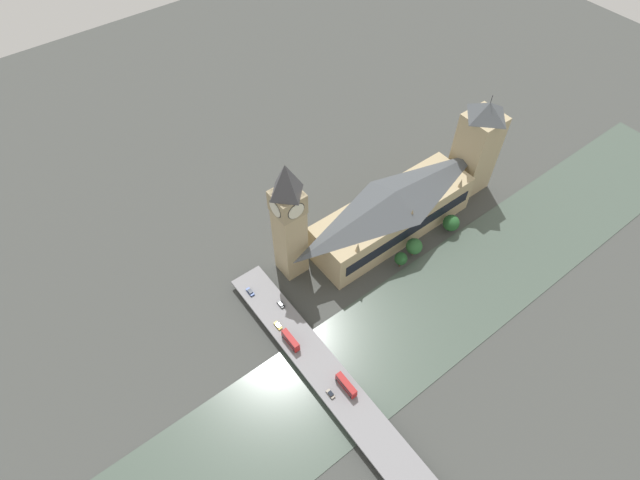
# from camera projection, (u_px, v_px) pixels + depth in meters

# --- Properties ---
(ground_plane) EXTENTS (600.00, 600.00, 0.00)m
(ground_plane) POSITION_uv_depth(u_px,v_px,m) (399.00, 258.00, 242.52)
(ground_plane) COLOR #424442
(river_water) EXTENTS (49.12, 360.00, 0.30)m
(river_water) POSITION_uv_depth(u_px,v_px,m) (445.00, 301.00, 227.23)
(river_water) COLOR #47564C
(river_water) RESTS_ON ground_plane
(parliament_hall) EXTENTS (25.39, 85.66, 28.82)m
(parliament_hall) POSITION_uv_depth(u_px,v_px,m) (393.00, 212.00, 242.03)
(parliament_hall) COLOR tan
(parliament_hall) RESTS_ON ground_plane
(clock_tower) EXTENTS (12.66, 12.66, 66.31)m
(clock_tower) POSITION_uv_depth(u_px,v_px,m) (289.00, 219.00, 211.32)
(clock_tower) COLOR tan
(clock_tower) RESTS_ON ground_plane
(victoria_tower) EXTENTS (17.35, 17.35, 57.38)m
(victoria_tower) POSITION_uv_depth(u_px,v_px,m) (476.00, 147.00, 253.30)
(victoria_tower) COLOR tan
(victoria_tower) RESTS_ON ground_plane
(road_bridge) EXTENTS (130.25, 15.07, 4.57)m
(road_bridge) POSITION_uv_depth(u_px,v_px,m) (331.00, 381.00, 199.68)
(road_bridge) COLOR slate
(road_bridge) RESTS_ON ground_plane
(double_decker_bus_lead) EXTENTS (10.16, 2.60, 4.98)m
(double_decker_bus_lead) POSITION_uv_depth(u_px,v_px,m) (291.00, 340.00, 207.00)
(double_decker_bus_lead) COLOR red
(double_decker_bus_lead) RESTS_ON road_bridge
(double_decker_bus_mid) EXTENTS (10.77, 2.65, 4.82)m
(double_decker_bus_mid) POSITION_uv_depth(u_px,v_px,m) (346.00, 385.00, 195.02)
(double_decker_bus_mid) COLOR red
(double_decker_bus_mid) RESTS_ON road_bridge
(car_northbound_lead) EXTENTS (4.74, 1.91, 1.47)m
(car_northbound_lead) POSITION_uv_depth(u_px,v_px,m) (250.00, 292.00, 224.18)
(car_northbound_lead) COLOR navy
(car_northbound_lead) RESTS_ON road_bridge
(car_northbound_mid) EXTENTS (4.06, 1.78, 1.37)m
(car_northbound_mid) POSITION_uv_depth(u_px,v_px,m) (331.00, 394.00, 194.80)
(car_northbound_mid) COLOR slate
(car_northbound_mid) RESTS_ON road_bridge
(car_northbound_tail) EXTENTS (4.24, 1.88, 1.30)m
(car_northbound_tail) POSITION_uv_depth(u_px,v_px,m) (281.00, 304.00, 220.19)
(car_northbound_tail) COLOR black
(car_northbound_tail) RESTS_ON road_bridge
(car_southbound_lead) EXTENTS (4.26, 1.86, 1.41)m
(car_southbound_lead) POSITION_uv_depth(u_px,v_px,m) (278.00, 326.00, 213.54)
(car_southbound_lead) COLOR gold
(car_southbound_lead) RESTS_ON road_bridge
(tree_embankment_near) EXTENTS (7.92, 7.92, 10.69)m
(tree_embankment_near) POSITION_uv_depth(u_px,v_px,m) (414.00, 246.00, 238.52)
(tree_embankment_near) COLOR brown
(tree_embankment_near) RESTS_ON ground_plane
(tree_embankment_mid) EXTENTS (6.14, 6.14, 9.17)m
(tree_embankment_mid) POSITION_uv_depth(u_px,v_px,m) (401.00, 259.00, 234.74)
(tree_embankment_mid) COLOR brown
(tree_embankment_mid) RESTS_ON ground_plane
(tree_embankment_far) EXTENTS (8.29, 8.29, 10.08)m
(tree_embankment_far) POSITION_uv_depth(u_px,v_px,m) (451.00, 223.00, 248.73)
(tree_embankment_far) COLOR brown
(tree_embankment_far) RESTS_ON ground_plane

